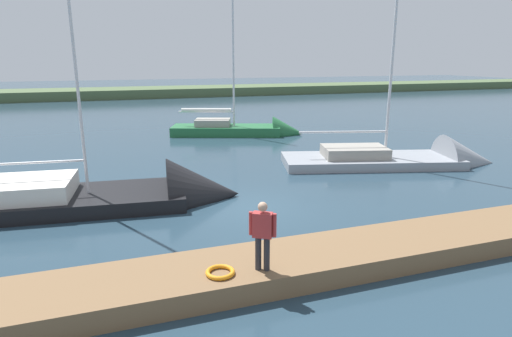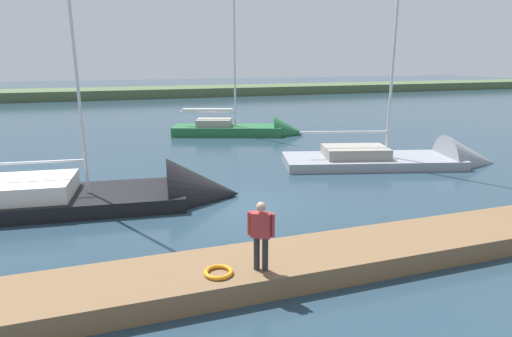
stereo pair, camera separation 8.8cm
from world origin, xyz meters
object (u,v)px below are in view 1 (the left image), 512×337
Objects in this scene: sailboat_inner_slip at (124,199)px; person_on_dock at (263,232)px; sailboat_outer_mooring at (248,132)px; life_ring_buoy at (220,272)px; sailboat_mid_channel at (416,163)px.

person_on_dock is at bearing -63.30° from sailboat_inner_slip.
life_ring_buoy is at bearing -90.09° from sailboat_outer_mooring.
sailboat_outer_mooring reaches higher than sailboat_inner_slip.
sailboat_mid_channel reaches higher than person_on_dock.
person_on_dock is (11.46, 8.87, 1.37)m from sailboat_mid_channel.
sailboat_outer_mooring reaches higher than life_ring_buoy.
sailboat_outer_mooring is 0.94× the size of sailboat_inner_slip.
life_ring_buoy is 0.05× the size of sailboat_mid_channel.
person_on_dock reaches higher than life_ring_buoy.
sailboat_outer_mooring is 6.56× the size of person_on_dock.
sailboat_outer_mooring reaches higher than person_on_dock.
sailboat_inner_slip is 6.96× the size of person_on_dock.
life_ring_buoy is at bearing -70.01° from sailboat_inner_slip.
life_ring_buoy is 7.43m from sailboat_inner_slip.
life_ring_buoy is 0.06× the size of sailboat_outer_mooring.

